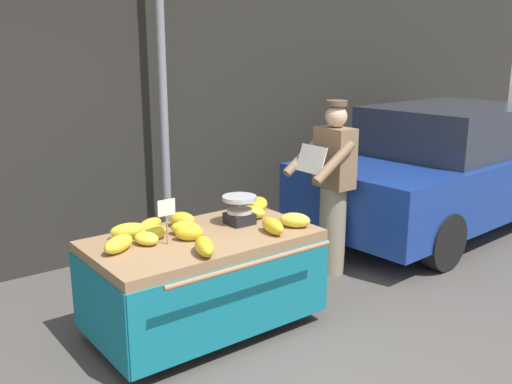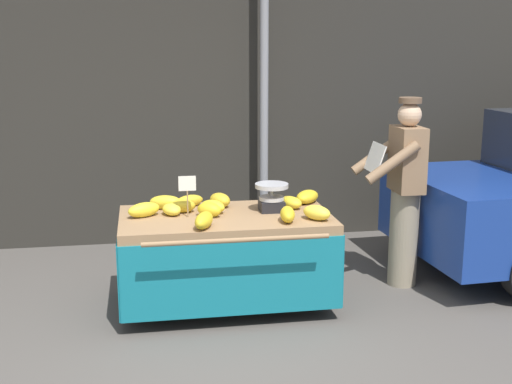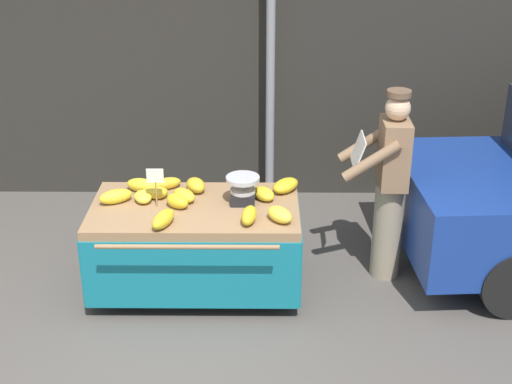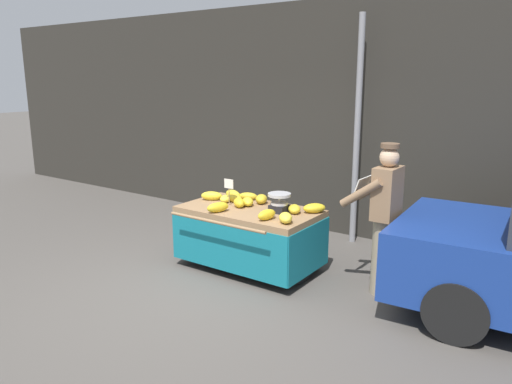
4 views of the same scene
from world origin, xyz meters
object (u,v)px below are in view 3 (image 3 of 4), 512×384
at_px(banana_bunch_9, 286,186).
at_px(banana_bunch_0, 142,185).
at_px(street_pole, 271,55).
at_px(banana_bunch_3, 143,197).
at_px(banana_bunch_1, 184,195).
at_px(banana_cart, 195,229).
at_px(banana_bunch_2, 249,215).
at_px(banana_bunch_12, 264,194).
at_px(banana_bunch_7, 155,192).
at_px(banana_bunch_11, 280,215).
at_px(banana_bunch_4, 116,196).
at_px(banana_bunch_8, 177,201).
at_px(vendor_person, 389,185).
at_px(banana_bunch_10, 196,185).
at_px(price_sign, 155,179).
at_px(weighing_scale, 243,190).
at_px(banana_bunch_5, 167,183).
at_px(banana_bunch_6, 163,219).

bearing_deg(banana_bunch_9, banana_bunch_0, -179.57).
height_order(street_pole, banana_bunch_3, street_pole).
height_order(banana_bunch_1, banana_bunch_3, banana_bunch_1).
xyz_separation_m(street_pole, banana_cart, (-0.64, -1.75, -1.05)).
bearing_deg(banana_bunch_2, banana_bunch_12, 74.64).
distance_m(banana_bunch_7, banana_bunch_11, 1.13).
distance_m(banana_bunch_4, banana_bunch_9, 1.44).
bearing_deg(banana_bunch_8, vendor_person, 9.32).
xyz_separation_m(banana_bunch_7, banana_bunch_10, (0.33, 0.14, 0.01)).
relative_size(banana_bunch_10, banana_bunch_11, 0.89).
relative_size(price_sign, banana_bunch_12, 1.44).
bearing_deg(banana_bunch_0, weighing_scale, -13.59).
bearing_deg(banana_bunch_3, banana_bunch_0, 100.58).
bearing_deg(banana_bunch_2, banana_bunch_11, 4.52).
bearing_deg(banana_bunch_4, street_pole, 52.40).
xyz_separation_m(street_pole, banana_bunch_0, (-1.12, -1.46, -0.77)).
xyz_separation_m(banana_bunch_2, banana_bunch_3, (-0.89, 0.36, -0.01)).
relative_size(banana_bunch_5, banana_bunch_12, 1.06).
height_order(price_sign, banana_bunch_9, price_sign).
relative_size(banana_bunch_4, banana_bunch_10, 1.27).
height_order(banana_bunch_1, banana_bunch_5, banana_bunch_1).
xyz_separation_m(banana_bunch_0, vendor_person, (2.12, -0.02, 0.02)).
xyz_separation_m(banana_bunch_8, banana_bunch_9, (0.90, 0.32, -0.00)).
xyz_separation_m(banana_bunch_3, banana_bunch_10, (0.42, 0.21, 0.01)).
bearing_deg(banana_bunch_11, banana_bunch_4, 166.53).
xyz_separation_m(banana_bunch_6, banana_bunch_7, (-0.13, 0.51, -0.01)).
bearing_deg(price_sign, banana_bunch_8, -5.38).
bearing_deg(banana_bunch_11, banana_bunch_3, 163.12).
relative_size(price_sign, banana_bunch_4, 1.21).
relative_size(street_pole, weighing_scale, 11.63).
bearing_deg(banana_cart, banana_bunch_5, 128.17).
height_order(banana_cart, vendor_person, vendor_person).
height_order(banana_bunch_1, banana_bunch_2, banana_bunch_2).
relative_size(banana_bunch_1, banana_bunch_12, 0.99).
bearing_deg(banana_cart, banana_bunch_10, 92.44).
relative_size(weighing_scale, vendor_person, 0.16).
distance_m(street_pole, banana_bunch_6, 2.40).
height_order(weighing_scale, vendor_person, vendor_person).
distance_m(weighing_scale, banana_bunch_8, 0.55).
bearing_deg(weighing_scale, banana_bunch_2, -80.89).
bearing_deg(weighing_scale, banana_bunch_9, 31.27).
distance_m(banana_bunch_3, banana_bunch_10, 0.47).
bearing_deg(banana_bunch_9, weighing_scale, -148.73).
height_order(weighing_scale, banana_bunch_5, weighing_scale).
relative_size(banana_bunch_6, banana_bunch_12, 1.24).
bearing_deg(price_sign, banana_bunch_9, 15.91).
bearing_deg(banana_bunch_5, banana_bunch_10, -12.30).
xyz_separation_m(banana_bunch_1, vendor_person, (1.74, 0.17, 0.02)).
bearing_deg(street_pole, banana_bunch_3, -122.80).
relative_size(weighing_scale, banana_bunch_11, 1.13).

